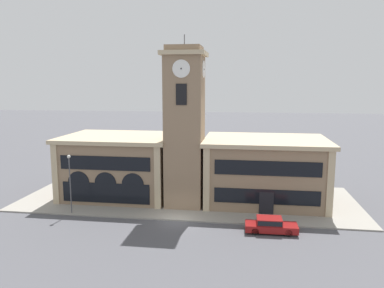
# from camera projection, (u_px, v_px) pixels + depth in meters

# --- Properties ---
(ground_plane) EXTENTS (300.00, 300.00, 0.00)m
(ground_plane) POSITION_uv_depth(u_px,v_px,m) (177.00, 221.00, 37.85)
(ground_plane) COLOR #4C4C51
(sidewalk_kerb) EXTENTS (39.50, 14.83, 0.15)m
(sidewalk_kerb) POSITION_uv_depth(u_px,v_px,m) (188.00, 199.00, 45.09)
(sidewalk_kerb) COLOR gray
(sidewalk_kerb) RESTS_ON ground_plane
(clock_tower) EXTENTS (4.76, 4.76, 18.98)m
(clock_tower) POSITION_uv_depth(u_px,v_px,m) (185.00, 128.00, 41.45)
(clock_tower) COLOR #897056
(clock_tower) RESTS_ON ground_plane
(town_hall_left_wing) EXTENTS (13.29, 10.44, 7.52)m
(town_hall_left_wing) POSITION_uv_depth(u_px,v_px,m) (120.00, 165.00, 46.23)
(town_hall_left_wing) COLOR #897056
(town_hall_left_wing) RESTS_ON ground_plane
(town_hall_right_wing) EXTENTS (14.12, 10.44, 7.52)m
(town_hall_right_wing) POSITION_uv_depth(u_px,v_px,m) (265.00, 170.00, 43.73)
(town_hall_right_wing) COLOR #897056
(town_hall_right_wing) RESTS_ON ground_plane
(parked_car_near) EXTENTS (4.86, 1.95, 1.42)m
(parked_car_near) POSITION_uv_depth(u_px,v_px,m) (270.00, 225.00, 34.92)
(parked_car_near) COLOR maroon
(parked_car_near) RESTS_ON ground_plane
(street_lamp) EXTENTS (0.36, 0.36, 6.29)m
(street_lamp) POSITION_uv_depth(u_px,v_px,m) (70.00, 176.00, 39.30)
(street_lamp) COLOR #4C4C51
(street_lamp) RESTS_ON sidewalk_kerb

